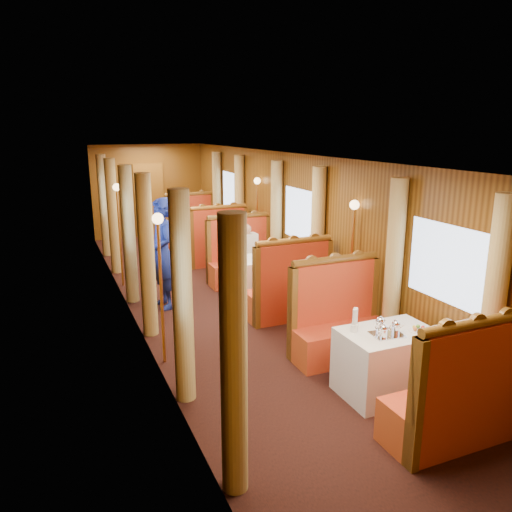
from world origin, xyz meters
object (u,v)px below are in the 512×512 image
banquette_near_fwd (455,403)px  banquette_far_aft (191,229)px  banquette_mid_fwd (288,293)px  banquette_far_fwd (217,245)px  table_near (387,362)px  banquette_near_aft (339,326)px  table_far (203,238)px  fruit_plate (419,330)px  passenger (247,249)px  steward (163,254)px  teapot_back (380,326)px  banquette_mid_aft (241,262)px  teapot_left (383,333)px  rose_vase_far (202,216)px  table_mid (262,278)px  rose_vase_mid (263,247)px  teapot_right (396,329)px  tea_tray (387,335)px

banquette_near_fwd → banquette_far_aft: bearing=90.0°
banquette_mid_fwd → banquette_far_fwd: bearing=90.0°
table_near → banquette_near_aft: (0.00, 1.01, 0.05)m
table_far → fruit_plate: fruit_plate is taller
banquette_mid_fwd → passenger: 1.77m
banquette_near_fwd → banquette_far_aft: 9.03m
steward → passenger: (1.68, 0.46, -0.18)m
banquette_far_aft → teapot_back: bearing=-90.8°
banquette_mid_aft → banquette_far_fwd: bearing=90.0°
teapot_left → rose_vase_far: bearing=76.2°
table_mid → steward: (-1.68, 0.27, 0.55)m
fruit_plate → teapot_back: bearing=159.5°
table_mid → steward: bearing=170.9°
banquette_far_fwd → teapot_left: (-0.18, -6.11, 0.39)m
banquette_mid_fwd → fruit_plate: banquette_mid_fwd is taller
banquette_far_aft → rose_vase_mid: banquette_far_aft is taller
banquette_mid_fwd → banquette_far_aft: (0.00, 5.53, 0.00)m
table_far → steward: bearing=-117.5°
teapot_right → passenger: (-0.02, 4.31, -0.07)m
banquette_mid_fwd → banquette_far_aft: size_ratio=1.00×
table_near → passenger: bearing=90.0°
tea_tray → rose_vase_mid: size_ratio=0.94×
table_near → table_mid: (0.00, 3.50, 0.00)m
teapot_left → teapot_back: bearing=52.5°
teapot_left → fruit_plate: (0.49, 0.00, -0.04)m
teapot_back → steward: 4.06m
banquette_mid_aft → banquette_far_aft: bearing=90.0°
teapot_back → banquette_near_fwd: bearing=-101.6°
table_near → banquette_far_fwd: bearing=90.0°
table_far → teapot_back: size_ratio=6.29×
table_near → rose_vase_mid: 3.58m
banquette_mid_fwd → banquette_far_fwd: (0.00, 3.50, 0.00)m
banquette_mid_fwd → rose_vase_far: 4.53m
steward → passenger: steward is taller
banquette_near_fwd → rose_vase_mid: size_ratio=3.72×
banquette_mid_fwd → teapot_left: 2.65m
tea_tray → banquette_mid_aft: bearing=88.9°
banquette_far_aft → rose_vase_far: (-0.03, -1.03, 0.50)m
rose_vase_far → steward: bearing=-117.2°
banquette_far_aft → tea_tray: banquette_far_aft is taller
table_far → rose_vase_far: 0.55m
teapot_back → passenger: (0.11, 4.20, -0.08)m
rose_vase_mid → rose_vase_far: size_ratio=1.00×
rose_vase_far → table_far: bearing=29.9°
table_near → banquette_far_aft: banquette_far_aft is taller
banquette_far_aft → teapot_back: size_ratio=8.03×
table_mid → banquette_mid_aft: 1.02m
fruit_plate → banquette_far_fwd: bearing=92.9°
banquette_mid_aft → steward: 1.91m
table_mid → banquette_mid_fwd: 1.02m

